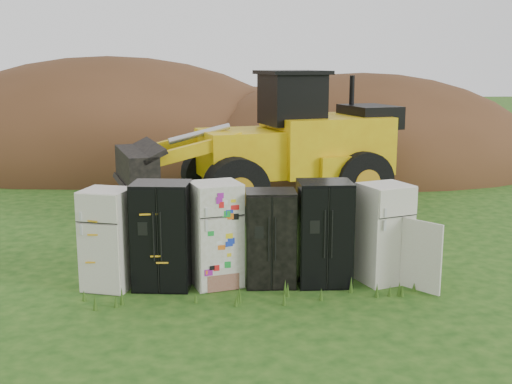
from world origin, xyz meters
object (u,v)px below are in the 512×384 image
fridge_sticker (216,234)px  fridge_dark_mid (271,238)px  fridge_black_side (162,235)px  fridge_black_right (324,233)px  wheel_loader (259,141)px  fridge_open_door (384,233)px  fridge_leftmost (108,239)px

fridge_sticker → fridge_dark_mid: fridge_sticker is taller
fridge_black_side → fridge_sticker: fridge_black_side is taller
fridge_black_side → fridge_sticker: (0.93, 0.07, -0.01)m
fridge_black_right → wheel_loader: 6.15m
fridge_open_door → wheel_loader: bearing=86.2°
fridge_leftmost → fridge_sticker: 1.86m
fridge_leftmost → wheel_loader: 6.80m
fridge_sticker → wheel_loader: 6.15m
fridge_black_side → fridge_dark_mid: bearing=6.5°
fridge_dark_mid → fridge_open_door: size_ratio=0.95×
fridge_sticker → fridge_black_right: fridge_black_right is taller
fridge_leftmost → fridge_black_right: size_ratio=0.95×
fridge_black_side → wheel_loader: 6.45m
fridge_leftmost → fridge_sticker: bearing=18.0°
fridge_leftmost → wheel_loader: wheel_loader is taller
fridge_dark_mid → wheel_loader: wheel_loader is taller
fridge_dark_mid → wheel_loader: size_ratio=0.22×
fridge_open_door → fridge_sticker: bearing=159.1°
fridge_leftmost → fridge_dark_mid: (2.82, 0.02, -0.03)m
fridge_sticker → fridge_open_door: size_ratio=1.04×
fridge_black_right → fridge_open_door: bearing=3.1°
fridge_black_right → fridge_open_door: 1.09m
fridge_leftmost → fridge_open_door: (4.84, 0.08, 0.01)m
fridge_open_door → wheel_loader: (-1.86, 5.96, 0.94)m
fridge_dark_mid → fridge_black_right: (0.94, -0.01, 0.08)m
fridge_sticker → fridge_black_right: size_ratio=1.00×
fridge_dark_mid → fridge_open_door: (2.02, 0.06, 0.04)m
fridge_leftmost → fridge_dark_mid: bearing=16.4°
fridge_black_side → fridge_black_right: fridge_black_side is taller
fridge_sticker → fridge_open_door: fridge_sticker is taller
fridge_black_right → fridge_open_door: fridge_black_right is taller
fridge_sticker → wheel_loader: size_ratio=0.24×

